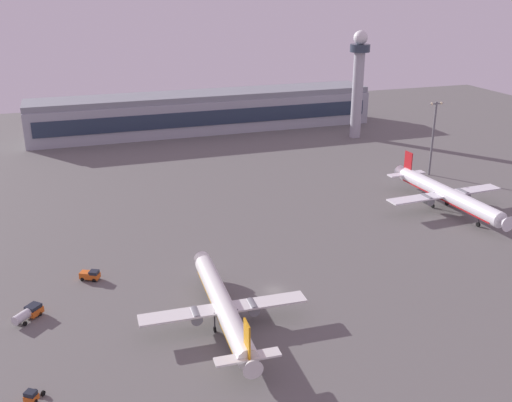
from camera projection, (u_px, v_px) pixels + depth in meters
The scene contains 9 objects.
ground_plane at pixel (274, 291), 122.39m from camera, with size 416.00×416.00×0.00m, color #605E5B.
terminal_building at pixel (205, 112), 252.81m from camera, with size 147.19×22.40×16.40m.
control_tower at pixel (358, 77), 235.43m from camera, with size 8.00×8.00×43.06m.
airplane_terminal_side at pixel (224, 306), 108.83m from camera, with size 31.80×40.88×10.49m.
airplane_mid_apron at pixel (446, 194), 164.72m from camera, with size 36.33×46.68×11.98m.
fuel_truck at pixel (28, 313), 111.52m from camera, with size 5.84×6.03×2.35m.
pushback_tug at pixel (32, 396), 89.57m from camera, with size 3.23×3.55×2.05m.
maintenance_van at pixel (90, 275), 126.42m from camera, with size 4.58×3.68×2.25m.
apron_light_central at pixel (433, 134), 191.23m from camera, with size 4.80×0.90×24.68m.
Camera 1 is at (-38.21, -101.06, 60.63)m, focal length 40.95 mm.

